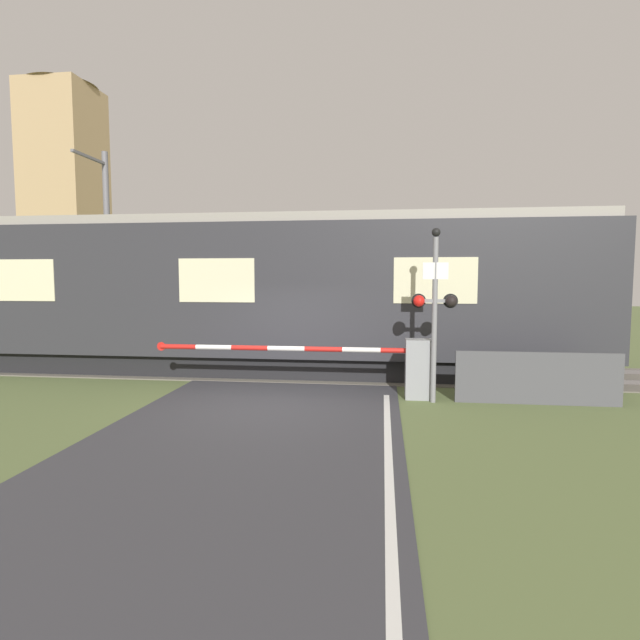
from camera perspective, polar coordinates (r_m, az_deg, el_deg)
ground_plane at (r=10.60m, az=-5.22°, el=-9.54°), size 80.00×80.00×0.00m
track_bed at (r=14.06m, az=-2.05°, el=-5.85°), size 36.00×3.20×0.13m
train at (r=14.26m, az=-9.73°, el=2.95°), size 19.54×3.07×4.26m
crossing_barrier at (r=11.07m, az=8.64°, el=-5.13°), size 6.29×0.44×1.30m
signal_post at (r=10.66m, az=12.98°, el=1.77°), size 0.96×0.26×3.66m
catenary_pole at (r=18.51m, az=-23.14°, el=7.36°), size 0.20×1.90×6.84m
distant_building at (r=39.81m, az=-27.04°, el=12.52°), size 4.74×4.74×16.50m
roadside_fence at (r=11.34m, az=23.61°, el=-6.13°), size 3.33×0.06×1.10m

